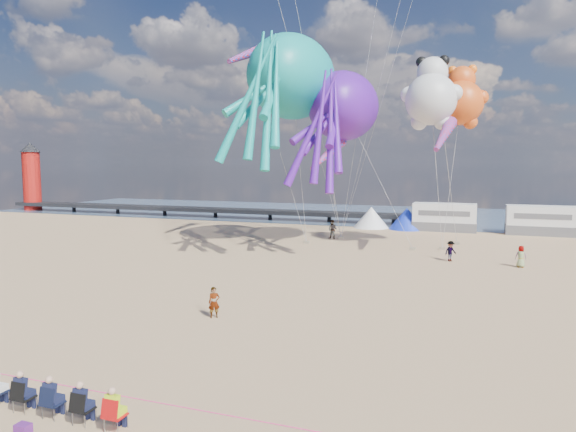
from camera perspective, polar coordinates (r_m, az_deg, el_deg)
The scene contains 27 objects.
ground at distance 21.29m, azimuth -5.76°, elevation -14.53°, with size 120.00×120.00×0.00m, color tan.
water at distance 73.87m, azimuth 12.85°, elevation 0.07°, with size 120.00×120.00×0.00m, color #3C5573.
pier at distance 72.28m, azimuth -10.88°, elevation 0.77°, with size 60.00×3.00×0.50m, color black.
lighthouse at distance 89.59m, azimuth -26.58°, elevation 3.48°, with size 2.60×2.60×9.00m, color #A5140F.
motorhome_0 at distance 58.35m, azimuth 16.97°, elevation -0.12°, with size 6.60×2.50×3.00m, color silver.
motorhome_1 at distance 58.69m, azimuth 26.27°, elevation -0.45°, with size 6.60×2.50×3.00m, color silver.
tent_white at distance 59.28m, azimuth 9.22°, elevation -0.14°, with size 4.00×4.00×2.40m, color white.
tent_blue at distance 58.70m, azimuth 13.06°, elevation -0.27°, with size 4.00×4.00×2.40m, color #1933CC.
spectator_row at distance 17.31m, azimuth -24.64°, elevation -17.72°, with size 6.10×0.90×1.30m, color black, non-canonical shape.
cooler_purple at distance 16.87m, azimuth -27.35°, elevation -20.33°, with size 0.40×0.30×0.32m, color #5B1E73.
rope_line at distance 17.27m, azimuth -13.33°, elevation -19.68°, with size 0.03×0.03×34.00m, color #F2338C.
standing_person at distance 25.22m, azimuth -8.21°, elevation -9.48°, with size 0.55×0.36×1.50m, color tan.
beachgoer_0 at distance 40.11m, azimuth 24.46°, elevation -4.13°, with size 0.57×0.37×1.56m, color #7F6659.
beachgoer_2 at distance 40.65m, azimuth 17.62°, elevation -3.74°, with size 0.75×0.59×1.55m, color #7F6659.
beachgoer_7 at distance 50.15m, azimuth 4.98°, elevation -1.49°, with size 0.92×0.60×1.88m, color #7F6659.
sandbag_a at distance 47.31m, azimuth 2.08°, elevation -2.94°, with size 0.50×0.35×0.22m, color gray.
sandbag_b at distance 45.00m, azimuth 13.68°, elevation -3.57°, with size 0.50×0.35×0.22m, color gray.
sandbag_c at distance 45.93m, azimuth 16.76°, elevation -3.46°, with size 0.50×0.35×0.22m, color gray.
sandbag_d at distance 49.14m, azimuth 18.24°, elevation -2.90°, with size 0.50×0.35×0.22m, color gray.
sandbag_e at distance 50.50m, azimuth 5.91°, elevation -2.40°, with size 0.50×0.35×0.22m, color gray.
kite_octopus_teal at distance 45.10m, azimuth 0.43°, elevation 15.15°, with size 5.14×12.00×13.71m, color teal, non-canonical shape.
kite_octopus_purple at distance 45.83m, azimuth 6.18°, elevation 12.03°, with size 4.73×11.03×12.60m, color #51149B, non-canonical shape.
kite_panda at distance 43.61m, azimuth 15.60°, elevation 12.37°, with size 4.98×4.69×7.03m, color silver, non-canonical shape.
kite_teddy_orange at distance 45.49m, azimuth 18.66°, elevation 11.81°, with size 4.43×4.17×6.26m, color #DE5219, non-canonical shape.
windsock_left at distance 46.95m, azimuth -4.18°, elevation 17.59°, with size 1.10×7.80×7.80m, color red, non-canonical shape.
windsock_mid at distance 41.11m, azimuth 16.93°, elevation 8.58°, with size 1.00×5.37×5.37m, color red, non-canonical shape.
windsock_right at distance 43.64m, azimuth 4.43°, elevation 6.87°, with size 0.90×5.01×5.01m, color red, non-canonical shape.
Camera 1 is at (8.61, -17.98, 7.46)m, focal length 32.00 mm.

